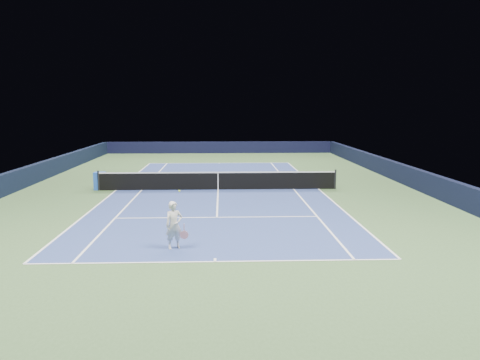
{
  "coord_description": "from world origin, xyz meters",
  "views": [
    {
      "loc": [
        0.23,
        -24.97,
        4.5
      ],
      "look_at": [
        1.07,
        -3.0,
        1.0
      ],
      "focal_mm": 35.0,
      "sensor_mm": 36.0,
      "label": 1
    }
  ],
  "objects": [
    {
      "name": "ground",
      "position": [
        0.0,
        0.0,
        0.0
      ],
      "size": [
        40.0,
        40.0,
        0.0
      ],
      "primitive_type": "plane",
      "color": "#38572F",
      "rests_on": "ground"
    },
    {
      "name": "wall_far",
      "position": [
        0.0,
        19.82,
        0.55
      ],
      "size": [
        22.0,
        0.35,
        1.1
      ],
      "primitive_type": "cube",
      "color": "black",
      "rests_on": "ground"
    },
    {
      "name": "wall_right",
      "position": [
        10.82,
        0.0,
        0.55
      ],
      "size": [
        0.35,
        40.0,
        1.1
      ],
      "primitive_type": "cube",
      "color": "black",
      "rests_on": "ground"
    },
    {
      "name": "wall_left",
      "position": [
        -10.82,
        0.0,
        0.55
      ],
      "size": [
        0.35,
        40.0,
        1.1
      ],
      "primitive_type": "cube",
      "color": "black",
      "rests_on": "ground"
    },
    {
      "name": "court_surface",
      "position": [
        0.0,
        0.0,
        0.0
      ],
      "size": [
        10.97,
        23.77,
        0.01
      ],
      "primitive_type": "cube",
      "color": "navy",
      "rests_on": "ground"
    },
    {
      "name": "baseline_far",
      "position": [
        0.0,
        11.88,
        0.01
      ],
      "size": [
        10.97,
        0.08,
        0.0
      ],
      "primitive_type": "cube",
      "color": "white",
      "rests_on": "ground"
    },
    {
      "name": "baseline_near",
      "position": [
        0.0,
        -11.88,
        0.01
      ],
      "size": [
        10.97,
        0.08,
        0.0
      ],
      "primitive_type": "cube",
      "color": "white",
      "rests_on": "ground"
    },
    {
      "name": "sideline_doubles_right",
      "position": [
        5.49,
        0.0,
        0.01
      ],
      "size": [
        0.08,
        23.77,
        0.0
      ],
      "primitive_type": "cube",
      "color": "white",
      "rests_on": "ground"
    },
    {
      "name": "sideline_doubles_left",
      "position": [
        -5.49,
        0.0,
        0.01
      ],
      "size": [
        0.08,
        23.77,
        0.0
      ],
      "primitive_type": "cube",
      "color": "white",
      "rests_on": "ground"
    },
    {
      "name": "sideline_singles_right",
      "position": [
        4.12,
        0.0,
        0.01
      ],
      "size": [
        0.08,
        23.77,
        0.0
      ],
      "primitive_type": "cube",
      "color": "white",
      "rests_on": "ground"
    },
    {
      "name": "sideline_singles_left",
      "position": [
        -4.12,
        0.0,
        0.01
      ],
      "size": [
        0.08,
        23.77,
        0.0
      ],
      "primitive_type": "cube",
      "color": "white",
      "rests_on": "ground"
    },
    {
      "name": "service_line_far",
      "position": [
        0.0,
        6.4,
        0.01
      ],
      "size": [
        8.23,
        0.08,
        0.0
      ],
      "primitive_type": "cube",
      "color": "white",
      "rests_on": "ground"
    },
    {
      "name": "service_line_near",
      "position": [
        0.0,
        -6.4,
        0.01
      ],
      "size": [
        8.23,
        0.08,
        0.0
      ],
      "primitive_type": "cube",
      "color": "white",
      "rests_on": "ground"
    },
    {
      "name": "center_service_line",
      "position": [
        0.0,
        0.0,
        0.01
      ],
      "size": [
        0.08,
        12.8,
        0.0
      ],
      "primitive_type": "cube",
      "color": "white",
      "rests_on": "ground"
    },
    {
      "name": "center_mark_far",
      "position": [
        0.0,
        11.73,
        0.01
      ],
      "size": [
        0.08,
        0.3,
        0.0
      ],
      "primitive_type": "cube",
      "color": "white",
      "rests_on": "ground"
    },
    {
      "name": "center_mark_near",
      "position": [
        0.0,
        -11.73,
        0.01
      ],
      "size": [
        0.08,
        0.3,
        0.0
      ],
      "primitive_type": "cube",
      "color": "white",
      "rests_on": "ground"
    },
    {
      "name": "tennis_net",
      "position": [
        0.0,
        0.0,
        0.5
      ],
      "size": [
        12.9,
        0.1,
        1.07
      ],
      "color": "black",
      "rests_on": "ground"
    },
    {
      "name": "sponsor_cube",
      "position": [
        -6.4,
        0.28,
        0.48
      ],
      "size": [
        0.63,
        0.54,
        0.95
      ],
      "color": "blue",
      "rests_on": "ground"
    },
    {
      "name": "tennis_player",
      "position": [
        -1.3,
        -10.54,
        0.77
      ],
      "size": [
        0.78,
        1.32,
        1.71
      ],
      "color": "silver",
      "rests_on": "ground"
    }
  ]
}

